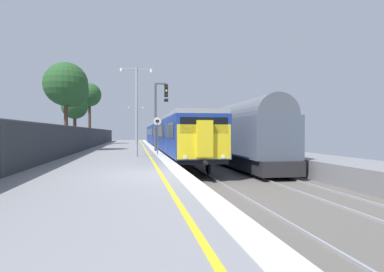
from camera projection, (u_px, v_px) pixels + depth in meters
name	position (u px, v px, depth m)	size (l,w,h in m)	color
ground	(243.00, 189.00, 11.88)	(17.40, 110.00, 1.21)	gray
commuter_train_at_platform	(166.00, 134.00, 35.70)	(2.83, 40.70, 3.81)	navy
freight_train_adjacent_track	(193.00, 133.00, 42.00)	(2.60, 52.40, 4.51)	#232326
signal_gantry	(159.00, 109.00, 25.80)	(1.10, 0.24, 5.41)	#47474C
speed_limit_sign	(157.00, 130.00, 22.11)	(0.59, 0.08, 2.54)	#59595B
platform_lamp_mid	(137.00, 104.00, 19.90)	(2.00, 0.20, 5.45)	#93999E
platform_lamp_far	(136.00, 121.00, 42.25)	(2.00, 0.20, 4.91)	#93999E
platform_back_fence	(2.00, 147.00, 10.48)	(0.07, 99.00, 1.92)	#282B2D
background_tree_left	(90.00, 96.00, 41.95)	(2.99, 2.99, 7.86)	#473323
background_tree_centre	(68.00, 86.00, 26.35)	(3.51, 3.53, 7.13)	#473323
background_tree_right	(75.00, 107.00, 37.52)	(3.01, 3.01, 6.06)	#473323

